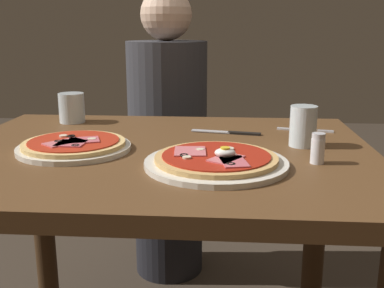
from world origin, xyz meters
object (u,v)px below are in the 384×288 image
water_glass_near (72,110)px  salt_shaker (318,149)px  pizza_foreground (216,161)px  water_glass_far (303,129)px  dining_table (160,197)px  pizza_across_left (74,146)px  knife (231,132)px  fork (300,130)px  diner_person (168,145)px

water_glass_near → salt_shaker: bearing=-30.2°
pizza_foreground → water_glass_far: water_glass_far is taller
water_glass_near → water_glass_far: size_ratio=0.90×
dining_table → pizza_across_left: size_ratio=3.86×
pizza_across_left → knife: (0.38, 0.21, -0.01)m
knife → fork: bearing=14.6°
fork → water_glass_far: bearing=-97.4°
dining_table → salt_shaker: bearing=-15.4°
water_glass_near → fork: size_ratio=0.58×
fork → diner_person: 0.71m
fork → diner_person: (-0.45, 0.52, -0.19)m
diner_person → salt_shaker: bearing=117.2°
water_glass_near → diner_person: 0.56m
pizza_across_left → water_glass_far: bearing=8.7°
dining_table → knife: knife is taller
pizza_foreground → salt_shaker: bearing=9.8°
water_glass_far → pizza_across_left: bearing=-171.3°
salt_shaker → diner_person: (-0.44, 0.85, -0.22)m
water_glass_far → knife: size_ratio=0.52×
water_glass_far → salt_shaker: 0.15m
pizza_across_left → knife: pizza_across_left is taller
pizza_across_left → water_glass_near: 0.35m
water_glass_near → diner_person: size_ratio=0.08×
water_glass_near → fork: water_glass_near is taller
fork → knife: (-0.20, -0.05, 0.00)m
dining_table → water_glass_far: bearing=8.1°
water_glass_near → knife: (0.49, -0.12, -0.04)m
pizza_foreground → knife: size_ratio=1.58×
salt_shaker → water_glass_far: bearing=93.5°
dining_table → pizza_across_left: (-0.20, -0.03, 0.14)m
pizza_across_left → diner_person: bearing=80.9°
pizza_across_left → diner_person: diner_person is taller
dining_table → salt_shaker: size_ratio=15.59×
knife → diner_person: (-0.25, 0.57, -0.19)m
dining_table → pizza_foreground: 0.24m
water_glass_far → dining_table: bearing=-171.9°
pizza_across_left → knife: bearing=29.0°
pizza_across_left → diner_person: 0.82m
fork → salt_shaker: (-0.01, -0.32, 0.03)m
fork → salt_shaker: 0.33m
diner_person → knife: bearing=113.6°
pizza_foreground → salt_shaker: size_ratio=4.59×
pizza_across_left → diner_person: (0.12, 0.78, -0.20)m
pizza_foreground → fork: 0.43m
pizza_across_left → fork: pizza_across_left is taller
pizza_foreground → pizza_across_left: (-0.34, 0.10, 0.00)m
dining_table → knife: size_ratio=5.36×
water_glass_far → salt_shaker: size_ratio=1.51×
dining_table → diner_person: diner_person is taller
dining_table → pizza_foreground: bearing=-44.0°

